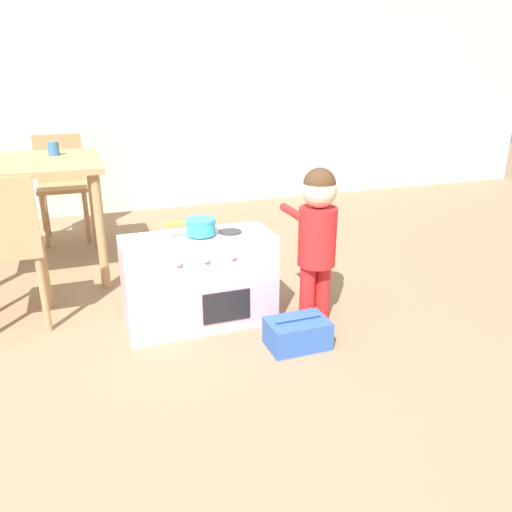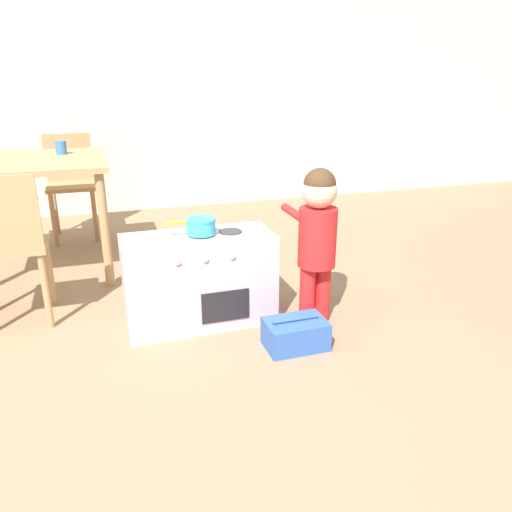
{
  "view_description": "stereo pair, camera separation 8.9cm",
  "coord_description": "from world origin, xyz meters",
  "px_view_note": "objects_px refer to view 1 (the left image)",
  "views": [
    {
      "loc": [
        -0.27,
        -1.55,
        1.28
      ],
      "look_at": [
        0.59,
        0.78,
        0.37
      ],
      "focal_mm": 35.0,
      "sensor_mm": 36.0,
      "label": 1
    },
    {
      "loc": [
        -0.18,
        -1.58,
        1.28
      ],
      "look_at": [
        0.59,
        0.78,
        0.37
      ],
      "focal_mm": 35.0,
      "sensor_mm": 36.0,
      "label": 2
    }
  ],
  "objects_px": {
    "dining_chair_near": "(4,247)",
    "play_kitchen": "(199,280)",
    "dining_chair_far": "(62,183)",
    "toy_basket": "(297,333)",
    "dining_table": "(20,177)",
    "cup_on_table": "(53,149)",
    "toy_pot": "(200,226)",
    "child_figure": "(317,228)"
  },
  "relations": [
    {
      "from": "dining_chair_near",
      "to": "play_kitchen",
      "type": "bearing_deg",
      "value": -16.64
    },
    {
      "from": "dining_chair_near",
      "to": "dining_chair_far",
      "type": "bearing_deg",
      "value": 80.1
    },
    {
      "from": "toy_basket",
      "to": "dining_table",
      "type": "bearing_deg",
      "value": 130.44
    },
    {
      "from": "dining_chair_far",
      "to": "cup_on_table",
      "type": "height_order",
      "value": "cup_on_table"
    },
    {
      "from": "dining_table",
      "to": "dining_chair_far",
      "type": "distance_m",
      "value": 0.83
    },
    {
      "from": "toy_pot",
      "to": "cup_on_table",
      "type": "height_order",
      "value": "cup_on_table"
    },
    {
      "from": "dining_table",
      "to": "child_figure",
      "type": "bearing_deg",
      "value": -40.53
    },
    {
      "from": "play_kitchen",
      "to": "toy_basket",
      "type": "distance_m",
      "value": 0.59
    },
    {
      "from": "child_figure",
      "to": "dining_chair_near",
      "type": "xyz_separation_m",
      "value": [
        -1.53,
        0.46,
        -0.07
      ]
    },
    {
      "from": "toy_basket",
      "to": "cup_on_table",
      "type": "xyz_separation_m",
      "value": [
        -1.06,
        1.66,
        0.74
      ]
    },
    {
      "from": "dining_chair_far",
      "to": "play_kitchen",
      "type": "bearing_deg",
      "value": 109.61
    },
    {
      "from": "toy_basket",
      "to": "dining_table",
      "type": "xyz_separation_m",
      "value": [
        -1.27,
        1.49,
        0.59
      ]
    },
    {
      "from": "child_figure",
      "to": "toy_basket",
      "type": "height_order",
      "value": "child_figure"
    },
    {
      "from": "child_figure",
      "to": "cup_on_table",
      "type": "distance_m",
      "value": 1.93
    },
    {
      "from": "child_figure",
      "to": "dining_chair_near",
      "type": "distance_m",
      "value": 1.6
    },
    {
      "from": "play_kitchen",
      "to": "dining_table",
      "type": "bearing_deg",
      "value": 129.24
    },
    {
      "from": "play_kitchen",
      "to": "dining_chair_far",
      "type": "xyz_separation_m",
      "value": [
        -0.66,
        1.85,
        0.21
      ]
    },
    {
      "from": "cup_on_table",
      "to": "toy_basket",
      "type": "bearing_deg",
      "value": -57.46
    },
    {
      "from": "child_figure",
      "to": "dining_table",
      "type": "relative_size",
      "value": 0.85
    },
    {
      "from": "play_kitchen",
      "to": "child_figure",
      "type": "height_order",
      "value": "child_figure"
    },
    {
      "from": "play_kitchen",
      "to": "dining_chair_near",
      "type": "bearing_deg",
      "value": 163.36
    },
    {
      "from": "play_kitchen",
      "to": "cup_on_table",
      "type": "bearing_deg",
      "value": 118.23
    },
    {
      "from": "play_kitchen",
      "to": "toy_basket",
      "type": "relative_size",
      "value": 2.63
    },
    {
      "from": "toy_pot",
      "to": "dining_table",
      "type": "bearing_deg",
      "value": 129.79
    },
    {
      "from": "child_figure",
      "to": "cup_on_table",
      "type": "height_order",
      "value": "cup_on_table"
    },
    {
      "from": "child_figure",
      "to": "dining_chair_far",
      "type": "xyz_separation_m",
      "value": [
        -1.25,
        2.03,
        -0.07
      ]
    },
    {
      "from": "dining_chair_near",
      "to": "cup_on_table",
      "type": "xyz_separation_m",
      "value": [
        0.27,
        0.97,
        0.36
      ]
    },
    {
      "from": "play_kitchen",
      "to": "dining_chair_near",
      "type": "height_order",
      "value": "dining_chair_near"
    },
    {
      "from": "toy_pot",
      "to": "toy_basket",
      "type": "relative_size",
      "value": 0.89
    },
    {
      "from": "cup_on_table",
      "to": "dining_chair_near",
      "type": "bearing_deg",
      "value": -105.3
    },
    {
      "from": "play_kitchen",
      "to": "cup_on_table",
      "type": "distance_m",
      "value": 1.52
    },
    {
      "from": "dining_table",
      "to": "toy_pot",
      "type": "bearing_deg",
      "value": -50.21
    },
    {
      "from": "dining_table",
      "to": "dining_chair_near",
      "type": "xyz_separation_m",
      "value": [
        -0.05,
        -0.8,
        -0.21
      ]
    },
    {
      "from": "toy_basket",
      "to": "dining_table",
      "type": "distance_m",
      "value": 2.05
    },
    {
      "from": "dining_chair_far",
      "to": "cup_on_table",
      "type": "distance_m",
      "value": 0.7
    },
    {
      "from": "dining_chair_near",
      "to": "dining_table",
      "type": "bearing_deg",
      "value": 86.4
    },
    {
      "from": "child_figure",
      "to": "toy_basket",
      "type": "xyz_separation_m",
      "value": [
        -0.2,
        -0.23,
        -0.46
      ]
    },
    {
      "from": "toy_basket",
      "to": "cup_on_table",
      "type": "relative_size",
      "value": 3.34
    },
    {
      "from": "dining_chair_far",
      "to": "toy_basket",
      "type": "bearing_deg",
      "value": 114.85
    },
    {
      "from": "play_kitchen",
      "to": "toy_pot",
      "type": "xyz_separation_m",
      "value": [
        0.02,
        0.0,
        0.3
      ]
    },
    {
      "from": "child_figure",
      "to": "cup_on_table",
      "type": "bearing_deg",
      "value": 131.49
    },
    {
      "from": "play_kitchen",
      "to": "child_figure",
      "type": "relative_size",
      "value": 0.93
    }
  ]
}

